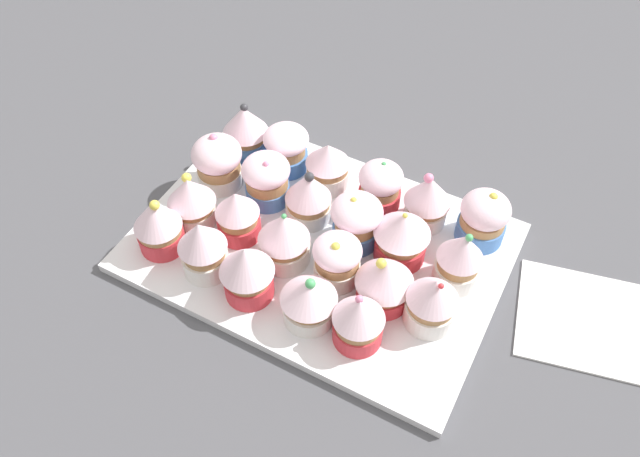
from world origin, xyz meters
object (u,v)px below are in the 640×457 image
object	(u,v)px
cupcake_3	(328,165)
cupcake_5	(245,130)
cupcake_7	(402,236)
cupcake_1	(428,199)
baking_tray	(320,247)
cupcake_13	(385,280)
cupcake_2	(380,185)
cupcake_14	(337,259)
cupcake_9	(308,196)
cupcake_0	(483,218)
cupcake_4	(286,148)
cupcake_22	(158,225)
cupcake_11	(218,161)
cupcake_20	(247,270)
cupcake_21	(203,247)
cupcake_19	(309,299)
cupcake_8	(356,221)
cupcake_18	(358,320)
napkin	(586,320)
cupcake_10	(267,178)
cupcake_17	(191,199)
cupcake_12	(432,301)
cupcake_16	(238,214)
cupcake_15	(284,238)

from	to	relation	value
cupcake_3	cupcake_5	bearing A→B (deg)	-0.55
cupcake_7	cupcake_1	bearing A→B (deg)	-94.29
baking_tray	cupcake_13	xyz separation A→B (cm)	(-9.99, 3.59, 4.26)
cupcake_2	cupcake_14	bearing A→B (deg)	92.58
cupcake_9	cupcake_13	distance (cm)	15.12
cupcake_0	cupcake_4	bearing A→B (deg)	1.08
cupcake_7	cupcake_2	bearing A→B (deg)	-49.27
cupcake_4	cupcake_22	distance (cm)	19.93
cupcake_13	cupcake_9	bearing A→B (deg)	-27.34
cupcake_11	cupcake_20	world-z (taller)	cupcake_20
cupcake_21	cupcake_19	bearing A→B (deg)	179.99
cupcake_5	cupcake_19	size ratio (longest dim) A/B	1.20
cupcake_11	cupcake_0	bearing A→B (deg)	-167.77
cupcake_3	cupcake_9	bearing A→B (deg)	95.03
cupcake_5	cupcake_14	bearing A→B (deg)	147.60
cupcake_14	baking_tray	bearing A→B (deg)	-39.96
cupcake_1	cupcake_8	xyz separation A→B (cm)	(6.19, 6.89, -0.31)
cupcake_1	cupcake_18	xyz separation A→B (cm)	(-0.01, 18.98, -0.42)
cupcake_9	cupcake_14	xyz separation A→B (cm)	(-7.43, 6.70, -0.36)
cupcake_4	napkin	size ratio (longest dim) A/B	0.43
cupcake_2	cupcake_22	distance (cm)	27.44
cupcake_10	cupcake_13	bearing A→B (deg)	159.87
cupcake_13	cupcake_17	distance (cm)	25.65
cupcake_3	cupcake_14	distance (cm)	15.12
cupcake_12	cupcake_16	size ratio (longest dim) A/B	1.05
cupcake_7	cupcake_10	xyz separation A→B (cm)	(18.67, -0.67, -0.28)
cupcake_2	cupcake_15	world-z (taller)	cupcake_15
cupcake_4	cupcake_7	distance (cm)	20.58
baking_tray	cupcake_0	world-z (taller)	cupcake_0
cupcake_15	cupcake_16	world-z (taller)	cupcake_15
cupcake_15	cupcake_12	bearing A→B (deg)	-179.86
cupcake_20	cupcake_5	bearing A→B (deg)	-57.10
cupcake_5	cupcake_20	bearing A→B (deg)	122.90
cupcake_7	cupcake_22	distance (cm)	28.49
cupcake_1	cupcake_17	distance (cm)	28.65
cupcake_10	cupcake_16	distance (cm)	6.68
cupcake_0	cupcake_1	distance (cm)	6.93
cupcake_9	cupcake_15	distance (cm)	7.14
cupcake_7	cupcake_19	size ratio (longest dim) A/B	1.13
cupcake_8	cupcake_21	xyz separation A→B (cm)	(13.42, 12.17, 0.51)
cupcake_7	cupcake_8	size ratio (longest dim) A/B	1.06
cupcake_7	cupcake_14	world-z (taller)	cupcake_7
cupcake_4	cupcake_15	distance (cm)	15.45
cupcake_7	napkin	world-z (taller)	cupcake_7
cupcake_10	cupcake_14	distance (cm)	15.16
cupcake_20	cupcake_21	distance (cm)	6.18
cupcake_10	cupcake_17	bearing A→B (deg)	50.40
cupcake_8	cupcake_12	distance (cm)	13.67
baking_tray	cupcake_9	distance (cm)	6.45
baking_tray	cupcake_14	xyz separation A→B (cm)	(-3.99, 3.34, 3.95)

